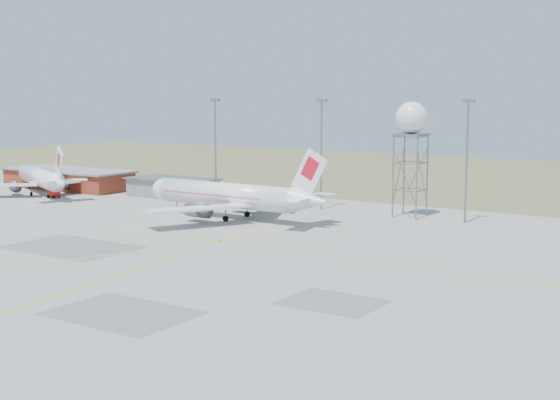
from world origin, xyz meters
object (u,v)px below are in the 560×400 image
Objects in this scene: fire_truck at (210,195)px; baggage_tug at (54,194)px; airliner_far at (42,178)px; radar_tower at (411,153)px; airliner_main at (230,196)px.

baggage_tug is (-32.91, -10.97, -1.16)m from fire_truck.
fire_truck is at bearing -142.41° from airliner_far.
radar_tower reaches higher than fire_truck.
radar_tower is at bearing 3.34° from fire_truck.
baggage_tug is (-47.13, 1.26, -3.24)m from airliner_main.
radar_tower is 2.02× the size of fire_truck.
airliner_far is at bearing -2.58° from airliner_main.
airliner_far is at bearing -168.92° from radar_tower.
airliner_main is 1.88× the size of radar_tower.
baggage_tug is at bearing -166.23° from radar_tower.
radar_tower is at bearing 8.51° from baggage_tug.
airliner_far is (-53.52, 3.56, -0.49)m from airliner_main.
airliner_main is 32.24m from radar_tower.
baggage_tug is (-72.16, -17.69, -10.57)m from radar_tower.
radar_tower is 75.05m from baggage_tug.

